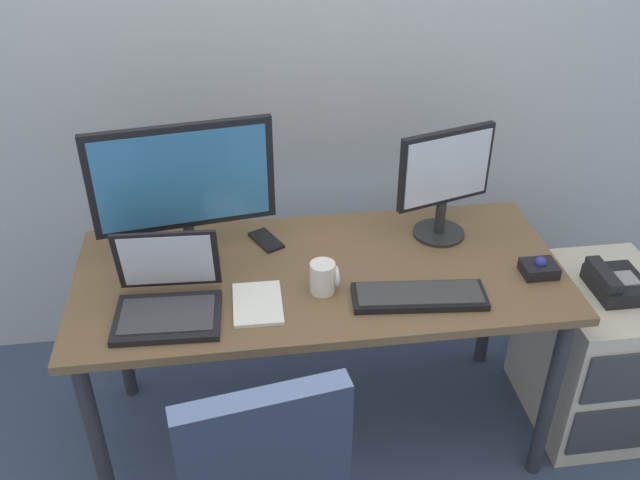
{
  "coord_description": "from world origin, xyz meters",
  "views": [
    {
      "loc": [
        -0.24,
        -1.82,
        2.05
      ],
      "look_at": [
        0.0,
        0.0,
        0.86
      ],
      "focal_mm": 38.87,
      "sensor_mm": 36.0,
      "label": 1
    }
  ],
  "objects_px": {
    "paper_notepad": "(258,304)",
    "keyboard": "(419,296)",
    "file_cabinet": "(594,353)",
    "trackball_mouse": "(539,268)",
    "desk_phone": "(615,283)",
    "laptop": "(167,296)",
    "monitor_side": "(445,178)",
    "coffee_mug": "(324,277)",
    "monitor_main": "(183,185)",
    "cell_phone": "(266,240)"
  },
  "relations": [
    {
      "from": "keyboard",
      "to": "coffee_mug",
      "type": "relative_size",
      "value": 4.09
    },
    {
      "from": "file_cabinet",
      "to": "coffee_mug",
      "type": "xyz_separation_m",
      "value": [
        -1.03,
        -0.06,
        0.49
      ]
    },
    {
      "from": "trackball_mouse",
      "to": "paper_notepad",
      "type": "relative_size",
      "value": 0.53
    },
    {
      "from": "file_cabinet",
      "to": "cell_phone",
      "type": "xyz_separation_m",
      "value": [
        -1.19,
        0.24,
        0.44
      ]
    },
    {
      "from": "trackball_mouse",
      "to": "file_cabinet",
      "type": "bearing_deg",
      "value": 11.47
    },
    {
      "from": "desk_phone",
      "to": "laptop",
      "type": "distance_m",
      "value": 1.5
    },
    {
      "from": "coffee_mug",
      "to": "keyboard",
      "type": "bearing_deg",
      "value": -16.27
    },
    {
      "from": "keyboard",
      "to": "coffee_mug",
      "type": "xyz_separation_m",
      "value": [
        -0.28,
        0.08,
        0.04
      ]
    },
    {
      "from": "file_cabinet",
      "to": "monitor_side",
      "type": "xyz_separation_m",
      "value": [
        -0.58,
        0.21,
        0.66
      ]
    },
    {
      "from": "monitor_main",
      "to": "paper_notepad",
      "type": "bearing_deg",
      "value": -53.77
    },
    {
      "from": "file_cabinet",
      "to": "desk_phone",
      "type": "height_order",
      "value": "desk_phone"
    },
    {
      "from": "monitor_side",
      "to": "desk_phone",
      "type": "bearing_deg",
      "value": -21.45
    },
    {
      "from": "trackball_mouse",
      "to": "paper_notepad",
      "type": "xyz_separation_m",
      "value": [
        -0.91,
        -0.04,
        -0.02
      ]
    },
    {
      "from": "desk_phone",
      "to": "monitor_main",
      "type": "height_order",
      "value": "monitor_main"
    },
    {
      "from": "desk_phone",
      "to": "laptop",
      "type": "bearing_deg",
      "value": -176.93
    },
    {
      "from": "file_cabinet",
      "to": "monitor_side",
      "type": "height_order",
      "value": "monitor_side"
    },
    {
      "from": "laptop",
      "to": "paper_notepad",
      "type": "bearing_deg",
      "value": -2.5
    },
    {
      "from": "paper_notepad",
      "to": "desk_phone",
      "type": "bearing_deg",
      "value": 4.27
    },
    {
      "from": "monitor_side",
      "to": "coffee_mug",
      "type": "distance_m",
      "value": 0.55
    },
    {
      "from": "file_cabinet",
      "to": "keyboard",
      "type": "xyz_separation_m",
      "value": [
        -0.74,
        -0.15,
        0.45
      ]
    },
    {
      "from": "coffee_mug",
      "to": "cell_phone",
      "type": "xyz_separation_m",
      "value": [
        -0.16,
        0.31,
        -0.05
      ]
    },
    {
      "from": "coffee_mug",
      "to": "laptop",
      "type": "bearing_deg",
      "value": -175.92
    },
    {
      "from": "file_cabinet",
      "to": "paper_notepad",
      "type": "xyz_separation_m",
      "value": [
        -1.24,
        -0.11,
        0.44
      ]
    },
    {
      "from": "file_cabinet",
      "to": "desk_phone",
      "type": "relative_size",
      "value": 2.99
    },
    {
      "from": "paper_notepad",
      "to": "file_cabinet",
      "type": "bearing_deg",
      "value": 5.0
    },
    {
      "from": "file_cabinet",
      "to": "coffee_mug",
      "type": "bearing_deg",
      "value": -176.5
    },
    {
      "from": "coffee_mug",
      "to": "paper_notepad",
      "type": "relative_size",
      "value": 0.49
    },
    {
      "from": "file_cabinet",
      "to": "laptop",
      "type": "relative_size",
      "value": 1.86
    },
    {
      "from": "file_cabinet",
      "to": "trackball_mouse",
      "type": "bearing_deg",
      "value": -168.53
    },
    {
      "from": "trackball_mouse",
      "to": "cell_phone",
      "type": "bearing_deg",
      "value": 160.18
    },
    {
      "from": "desk_phone",
      "to": "trackball_mouse",
      "type": "height_order",
      "value": "trackball_mouse"
    },
    {
      "from": "monitor_side",
      "to": "keyboard",
      "type": "distance_m",
      "value": 0.44
    },
    {
      "from": "coffee_mug",
      "to": "desk_phone",
      "type": "bearing_deg",
      "value": 2.61
    },
    {
      "from": "paper_notepad",
      "to": "keyboard",
      "type": "bearing_deg",
      "value": -4.38
    },
    {
      "from": "monitor_side",
      "to": "laptop",
      "type": "relative_size",
      "value": 1.23
    },
    {
      "from": "trackball_mouse",
      "to": "desk_phone",
      "type": "bearing_deg",
      "value": 8.88
    },
    {
      "from": "desk_phone",
      "to": "paper_notepad",
      "type": "distance_m",
      "value": 1.24
    },
    {
      "from": "trackball_mouse",
      "to": "coffee_mug",
      "type": "xyz_separation_m",
      "value": [
        -0.7,
        0.0,
        0.03
      ]
    },
    {
      "from": "file_cabinet",
      "to": "trackball_mouse",
      "type": "xyz_separation_m",
      "value": [
        -0.33,
        -0.07,
        0.46
      ]
    },
    {
      "from": "monitor_side",
      "to": "trackball_mouse",
      "type": "relative_size",
      "value": 3.6
    },
    {
      "from": "laptop",
      "to": "cell_phone",
      "type": "bearing_deg",
      "value": 47.27
    },
    {
      "from": "coffee_mug",
      "to": "cell_phone",
      "type": "height_order",
      "value": "coffee_mug"
    },
    {
      "from": "keyboard",
      "to": "coffee_mug",
      "type": "bearing_deg",
      "value": 163.73
    },
    {
      "from": "monitor_main",
      "to": "monitor_side",
      "type": "bearing_deg",
      "value": 2.69
    },
    {
      "from": "laptop",
      "to": "desk_phone",
      "type": "bearing_deg",
      "value": 3.07
    },
    {
      "from": "monitor_main",
      "to": "coffee_mug",
      "type": "distance_m",
      "value": 0.52
    },
    {
      "from": "keyboard",
      "to": "paper_notepad",
      "type": "distance_m",
      "value": 0.49
    },
    {
      "from": "monitor_side",
      "to": "laptop",
      "type": "distance_m",
      "value": 0.98
    },
    {
      "from": "monitor_side",
      "to": "coffee_mug",
      "type": "relative_size",
      "value": 3.85
    },
    {
      "from": "trackball_mouse",
      "to": "coffee_mug",
      "type": "distance_m",
      "value": 0.7
    }
  ]
}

